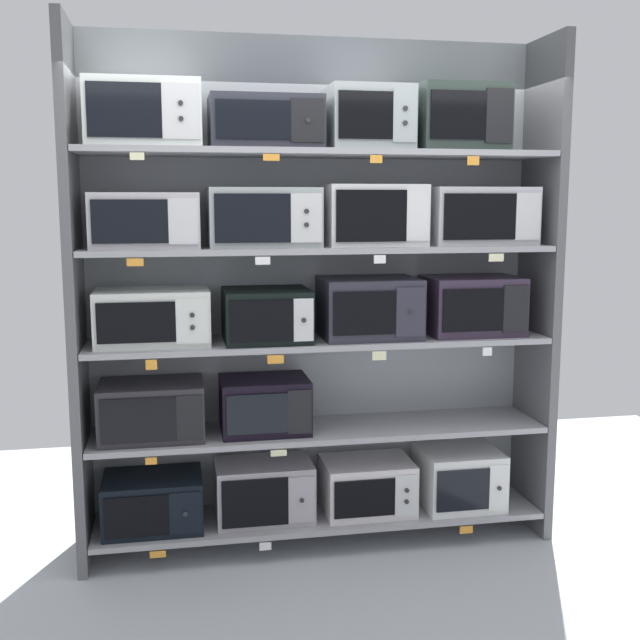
# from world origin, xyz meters

# --- Properties ---
(ground) EXTENTS (6.44, 6.00, 0.02)m
(ground) POSITION_xyz_m (0.00, -1.00, -0.01)
(ground) COLOR #B2B7BC
(back_panel) EXTENTS (2.64, 0.04, 2.75)m
(back_panel) POSITION_xyz_m (0.00, 0.25, 1.37)
(back_panel) COLOR #9EA3A8
(back_panel) RESTS_ON ground
(upright_left) EXTENTS (0.05, 0.47, 2.75)m
(upright_left) POSITION_xyz_m (-1.25, 0.00, 1.37)
(upright_left) COLOR #5B5B5E
(upright_left) RESTS_ON ground
(upright_right) EXTENTS (0.05, 0.47, 2.75)m
(upright_right) POSITION_xyz_m (1.25, 0.00, 1.37)
(upright_right) COLOR #5B5B5E
(upright_right) RESTS_ON ground
(shelf_0) EXTENTS (2.44, 0.47, 0.03)m
(shelf_0) POSITION_xyz_m (0.00, 0.00, 0.14)
(shelf_0) COLOR #99999E
(shelf_0) RESTS_ON ground
(microwave_0) EXTENTS (0.52, 0.40, 0.28)m
(microwave_0) POSITION_xyz_m (-0.90, -0.00, 0.30)
(microwave_0) COLOR black
(microwave_0) RESTS_ON shelf_0
(microwave_1) EXTENTS (0.52, 0.35, 0.32)m
(microwave_1) POSITION_xyz_m (-0.31, -0.00, 0.32)
(microwave_1) COLOR #A39CA4
(microwave_1) RESTS_ON shelf_0
(microwave_2) EXTENTS (0.49, 0.38, 0.29)m
(microwave_2) POSITION_xyz_m (0.27, -0.00, 0.30)
(microwave_2) COLOR silver
(microwave_2) RESTS_ON shelf_0
(microwave_3) EXTENTS (0.44, 0.43, 0.32)m
(microwave_3) POSITION_xyz_m (0.81, -0.00, 0.32)
(microwave_3) COLOR silver
(microwave_3) RESTS_ON shelf_0
(price_tag_0) EXTENTS (0.08, 0.00, 0.03)m
(price_tag_0) POSITION_xyz_m (-0.88, -0.24, 0.11)
(price_tag_0) COLOR orange
(price_tag_1) EXTENTS (0.06, 0.00, 0.04)m
(price_tag_1) POSITION_xyz_m (-0.33, -0.24, 0.10)
(price_tag_1) COLOR white
(price_tag_2) EXTENTS (0.07, 0.00, 0.04)m
(price_tag_2) POSITION_xyz_m (0.77, -0.24, 0.10)
(price_tag_2) COLOR orange
(shelf_1) EXTENTS (2.44, 0.47, 0.03)m
(shelf_1) POSITION_xyz_m (0.00, 0.00, 0.64)
(shelf_1) COLOR #99999E
(microwave_4) EXTENTS (0.53, 0.39, 0.29)m
(microwave_4) POSITION_xyz_m (-0.89, -0.00, 0.80)
(microwave_4) COLOR #29272D
(microwave_4) RESTS_ON shelf_1
(microwave_5) EXTENTS (0.47, 0.36, 0.29)m
(microwave_5) POSITION_xyz_m (-0.30, -0.00, 0.80)
(microwave_5) COLOR black
(microwave_5) RESTS_ON shelf_1
(price_tag_3) EXTENTS (0.06, 0.00, 0.04)m
(price_tag_3) POSITION_xyz_m (-0.90, -0.24, 0.60)
(price_tag_3) COLOR orange
(price_tag_4) EXTENTS (0.08, 0.00, 0.03)m
(price_tag_4) POSITION_xyz_m (-0.26, -0.24, 0.60)
(price_tag_4) COLOR beige
(shelf_2) EXTENTS (2.44, 0.47, 0.03)m
(shelf_2) POSITION_xyz_m (0.00, 0.00, 1.13)
(shelf_2) COLOR #99999E
(microwave_6) EXTENTS (0.58, 0.37, 0.28)m
(microwave_6) POSITION_xyz_m (-0.87, -0.00, 1.29)
(microwave_6) COLOR silver
(microwave_6) RESTS_ON shelf_2
(microwave_7) EXTENTS (0.45, 0.43, 0.27)m
(microwave_7) POSITION_xyz_m (-0.29, -0.00, 1.28)
(microwave_7) COLOR black
(microwave_7) RESTS_ON shelf_2
(microwave_8) EXTENTS (0.52, 0.42, 0.32)m
(microwave_8) POSITION_xyz_m (0.27, -0.00, 1.31)
(microwave_8) COLOR #2B2936
(microwave_8) RESTS_ON shelf_2
(microwave_9) EXTENTS (0.51, 0.38, 0.32)m
(microwave_9) POSITION_xyz_m (0.85, -0.00, 1.31)
(microwave_9) COLOR #332739
(microwave_9) RESTS_ON shelf_2
(price_tag_5) EXTENTS (0.05, 0.00, 0.05)m
(price_tag_5) POSITION_xyz_m (-0.88, -0.24, 1.09)
(price_tag_5) COLOR orange
(price_tag_6) EXTENTS (0.08, 0.00, 0.04)m
(price_tag_6) POSITION_xyz_m (-0.27, -0.24, 1.09)
(price_tag_6) COLOR orange
(price_tag_7) EXTENTS (0.07, 0.00, 0.05)m
(price_tag_7) POSITION_xyz_m (0.27, -0.24, 1.09)
(price_tag_7) COLOR beige
(price_tag_8) EXTENTS (0.05, 0.00, 0.04)m
(price_tag_8) POSITION_xyz_m (0.85, -0.24, 1.09)
(price_tag_8) COLOR white
(shelf_3) EXTENTS (2.44, 0.47, 0.03)m
(shelf_3) POSITION_xyz_m (0.00, 0.00, 1.63)
(shelf_3) COLOR #99999E
(microwave_10) EXTENTS (0.53, 0.38, 0.28)m
(microwave_10) POSITION_xyz_m (-0.89, -0.00, 1.78)
(microwave_10) COLOR #BAB5BC
(microwave_10) RESTS_ON shelf_3
(microwave_11) EXTENTS (0.57, 0.40, 0.30)m
(microwave_11) POSITION_xyz_m (-0.30, -0.00, 1.79)
(microwave_11) COLOR #9BA4A3
(microwave_11) RESTS_ON shelf_3
(microwave_12) EXTENTS (0.52, 0.35, 0.32)m
(microwave_12) POSITION_xyz_m (0.29, -0.00, 1.80)
(microwave_12) COLOR silver
(microwave_12) RESTS_ON shelf_3
(microwave_13) EXTENTS (0.57, 0.37, 0.31)m
(microwave_13) POSITION_xyz_m (0.88, -0.00, 1.79)
(microwave_13) COLOR #B8B8C0
(microwave_13) RESTS_ON shelf_3
(price_tag_9) EXTENTS (0.08, 0.00, 0.04)m
(price_tag_9) POSITION_xyz_m (-0.94, -0.24, 1.59)
(price_tag_9) COLOR orange
(price_tag_10) EXTENTS (0.07, 0.00, 0.04)m
(price_tag_10) POSITION_xyz_m (-0.33, -0.24, 1.59)
(price_tag_10) COLOR white
(price_tag_11) EXTENTS (0.06, 0.00, 0.04)m
(price_tag_11) POSITION_xyz_m (0.26, -0.24, 1.58)
(price_tag_11) COLOR white
(price_tag_12) EXTENTS (0.08, 0.00, 0.04)m
(price_tag_12) POSITION_xyz_m (0.89, -0.24, 1.59)
(price_tag_12) COLOR beige
(shelf_4) EXTENTS (2.44, 0.47, 0.03)m
(shelf_4) POSITION_xyz_m (0.00, 0.00, 2.12)
(shelf_4) COLOR #99999E
(microwave_14) EXTENTS (0.55, 0.39, 0.32)m
(microwave_14) POSITION_xyz_m (-0.88, -0.00, 2.30)
(microwave_14) COLOR silver
(microwave_14) RESTS_ON shelf_4
(microwave_15) EXTENTS (0.56, 0.38, 0.26)m
(microwave_15) POSITION_xyz_m (-0.28, -0.00, 2.27)
(microwave_15) COLOR #282B35
(microwave_15) RESTS_ON shelf_4
(microwave_16) EXTENTS (0.43, 0.39, 0.32)m
(microwave_16) POSITION_xyz_m (0.25, -0.00, 2.30)
(microwave_16) COLOR #97A1A1
(microwave_16) RESTS_ON shelf_4
(microwave_17) EXTENTS (0.47, 0.42, 0.34)m
(microwave_17) POSITION_xyz_m (0.74, -0.00, 2.30)
(microwave_17) COLOR #28342D
(microwave_17) RESTS_ON shelf_4
(price_tag_13) EXTENTS (0.07, 0.00, 0.03)m
(price_tag_13) POSITION_xyz_m (-0.91, -0.24, 2.08)
(price_tag_13) COLOR beige
(price_tag_14) EXTENTS (0.08, 0.00, 0.03)m
(price_tag_14) POSITION_xyz_m (-0.28, -0.24, 2.08)
(price_tag_14) COLOR orange
(price_tag_15) EXTENTS (0.06, 0.00, 0.04)m
(price_tag_15) POSITION_xyz_m (0.24, -0.24, 2.08)
(price_tag_15) COLOR orange
(price_tag_16) EXTENTS (0.06, 0.00, 0.05)m
(price_tag_16) POSITION_xyz_m (0.74, -0.24, 2.08)
(price_tag_16) COLOR orange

